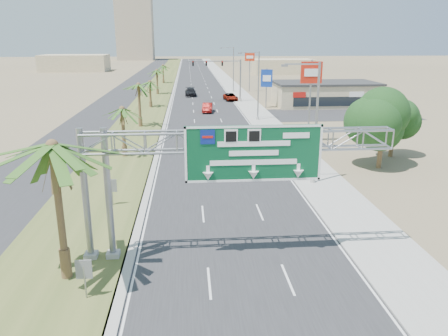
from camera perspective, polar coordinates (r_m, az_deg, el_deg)
The scene contains 30 objects.
road at distance 122.90m, azimuth -3.39°, elevation 11.03°, with size 12.00×300.00×0.02m, color #28282B.
sidewalk_right at distance 123.39m, azimuth 0.63°, elevation 11.09°, with size 4.00×300.00×0.10m, color #9E9B93.
median_grass at distance 123.07m, azimuth -8.13°, elevation 10.92°, with size 7.00×300.00×0.12m, color #485625.
opposing_road at distance 123.68m, azimuth -11.43°, elevation 10.77°, with size 8.00×300.00×0.02m, color #28282B.
sign_gantry at distance 23.02m, azimuth -0.10°, elevation 2.21°, with size 16.75×1.24×7.50m.
palm_near at distance 21.82m, azimuth -21.52°, elevation 2.60°, with size 5.70×5.70×8.35m.
palm_row_b at distance 45.32m, azimuth -13.18°, elevation 7.41°, with size 3.99×3.99×5.95m.
palm_row_c at distance 60.98m, azimuth -11.11°, elevation 10.50°, with size 3.99×3.99×6.75m.
palm_row_d at distance 78.93m, azimuth -9.67°, elevation 10.98°, with size 3.99×3.99×5.45m.
palm_row_e at distance 97.76m, azimuth -8.78°, elevation 12.44°, with size 3.99×3.99×6.15m.
palm_row_f at distance 122.69m, azimuth -7.99°, elevation 13.09°, with size 3.99×3.99×5.75m.
streetlight_near at distance 36.46m, azimuth 11.61°, elevation 5.03°, with size 3.27×0.44×10.00m.
streetlight_mid at distance 65.48m, azimuth 4.33°, elevation 10.30°, with size 3.27×0.44×10.00m.
streetlight_far at distance 101.06m, azimuth 1.12°, elevation 12.53°, with size 3.27×0.44×10.00m.
signal_mast at distance 84.94m, azimuth 0.77°, elevation 11.87°, with size 10.28×0.71×8.00m.
store_building at distance 82.73m, azimuth 13.01°, elevation 9.35°, with size 18.00×10.00×4.00m, color tan.
oak_near at distance 42.87m, azimuth 20.10°, elevation 5.83°, with size 4.50×4.50×6.80m.
oak_far at distance 47.82m, azimuth 21.35°, elevation 5.85°, with size 3.50×3.50×5.60m.
median_signback_a at distance 21.58m, azimuth -17.81°, elevation -12.85°, with size 0.75×0.08×2.08m.
median_signback_b at distance 32.51m, azimuth -14.47°, elevation -2.49°, with size 0.75×0.08×2.08m.
tower_distant at distance 263.98m, azimuth -11.55°, elevation 17.47°, with size 20.00×16.00×35.00m, color tan.
building_distant_left at distance 177.60m, azimuth -18.89°, elevation 12.85°, with size 24.00×14.00×6.00m, color tan.
building_distant_right at distance 156.08m, azimuth 7.68°, elevation 13.00°, with size 20.00×12.00×5.00m, color tan.
car_left_lane at distance 48.94m, azimuth -3.58°, elevation 3.43°, with size 1.60×3.99×1.36m, color black.
car_mid_lane at distance 73.16m, azimuth -2.17°, elevation 7.88°, with size 1.60×4.60×1.52m, color #650B09.
car_right_lane at distance 87.27m, azimuth 0.86°, elevation 9.26°, with size 2.32×5.04×1.40m, color gray.
car_far at distance 94.52m, azimuth -4.39°, elevation 9.85°, with size 2.31×5.69×1.65m, color black.
pole_sign_red_near at distance 51.02m, azimuth 11.31°, elevation 11.47°, with size 2.41×0.40×9.52m.
pole_sign_blue at distance 77.62m, azimuth 5.59°, elevation 11.43°, with size 2.01×0.80×6.87m.
pole_sign_red_far at distance 102.30m, azimuth 3.38°, elevation 13.86°, with size 2.21×0.80×8.86m.
Camera 1 is at (-2.84, -12.30, 11.76)m, focal length 35.00 mm.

